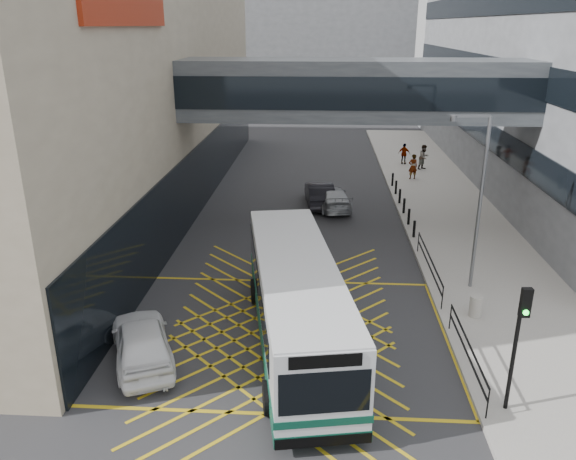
% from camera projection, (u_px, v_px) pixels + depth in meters
% --- Properties ---
extents(ground, '(120.00, 120.00, 0.00)m').
position_uv_depth(ground, '(281.00, 334.00, 20.53)').
color(ground, '#333335').
extents(building_whsmith, '(24.17, 42.00, 16.00)m').
position_uv_depth(building_whsmith, '(3.00, 72.00, 33.82)').
color(building_whsmith, tan).
rests_on(building_whsmith, ground).
extents(building_far, '(28.00, 16.00, 18.00)m').
position_uv_depth(building_far, '(299.00, 38.00, 73.79)').
color(building_far, gray).
rests_on(building_far, ground).
extents(skybridge, '(20.00, 4.10, 3.00)m').
position_uv_depth(skybridge, '(355.00, 89.00, 29.02)').
color(skybridge, '#464B50').
rests_on(skybridge, ground).
extents(pavement, '(6.00, 54.00, 0.16)m').
position_uv_depth(pavement, '(447.00, 210.00, 34.04)').
color(pavement, '#ABA59D').
rests_on(pavement, ground).
extents(box_junction, '(12.00, 9.00, 0.01)m').
position_uv_depth(box_junction, '(281.00, 334.00, 20.53)').
color(box_junction, gold).
rests_on(box_junction, ground).
extents(bus, '(4.52, 11.60, 3.17)m').
position_uv_depth(bus, '(296.00, 299.00, 19.48)').
color(bus, silver).
rests_on(bus, ground).
extents(car_white, '(3.74, 5.31, 1.56)m').
position_uv_depth(car_white, '(142.00, 341.00, 18.63)').
color(car_white, white).
rests_on(car_white, ground).
extents(car_dark, '(2.39, 4.96, 1.50)m').
position_uv_depth(car_dark, '(320.00, 194.00, 34.96)').
color(car_dark, black).
rests_on(car_dark, ground).
extents(car_silver, '(2.66, 4.84, 1.43)m').
position_uv_depth(car_silver, '(332.00, 197.00, 34.41)').
color(car_silver, gray).
rests_on(car_silver, ground).
extents(traffic_light, '(0.29, 0.46, 3.96)m').
position_uv_depth(traffic_light, '(519.00, 332.00, 15.35)').
color(traffic_light, black).
rests_on(traffic_light, pavement).
extents(street_lamp, '(1.65, 0.35, 7.25)m').
position_uv_depth(street_lamp, '(477.00, 193.00, 22.52)').
color(street_lamp, slate).
rests_on(street_lamp, pavement).
extents(litter_bin, '(0.48, 0.48, 0.83)m').
position_uv_depth(litter_bin, '(476.00, 306.00, 21.35)').
color(litter_bin, '#ADA89E').
rests_on(litter_bin, pavement).
extents(kerb_railings, '(0.05, 12.54, 1.00)m').
position_uv_depth(kerb_railings, '(444.00, 295.00, 21.54)').
color(kerb_railings, black).
rests_on(kerb_railings, pavement).
extents(bollards, '(0.14, 10.14, 0.90)m').
position_uv_depth(bollards, '(402.00, 201.00, 34.02)').
color(bollards, black).
rests_on(bollards, pavement).
extents(pedestrian_a, '(0.82, 0.67, 1.80)m').
position_uv_depth(pedestrian_a, '(413.00, 167.00, 40.30)').
color(pedestrian_a, gray).
rests_on(pedestrian_a, pavement).
extents(pedestrian_b, '(1.04, 1.00, 1.88)m').
position_uv_depth(pedestrian_b, '(424.00, 157.00, 43.04)').
color(pedestrian_b, gray).
rests_on(pedestrian_b, pavement).
extents(pedestrian_c, '(1.08, 0.80, 1.65)m').
position_uv_depth(pedestrian_c, '(404.00, 154.00, 44.68)').
color(pedestrian_c, gray).
rests_on(pedestrian_c, pavement).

